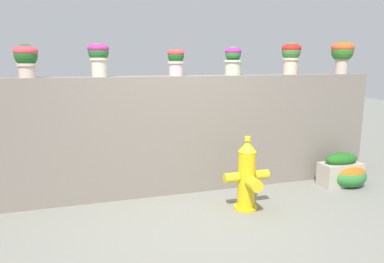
% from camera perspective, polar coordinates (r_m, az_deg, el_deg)
% --- Properties ---
extents(ground_plane, '(24.00, 24.00, 0.00)m').
position_cam_1_polar(ground_plane, '(3.89, 1.40, -15.53)').
color(ground_plane, gray).
extents(stone_wall, '(5.88, 0.34, 1.57)m').
position_cam_1_polar(stone_wall, '(4.74, -3.10, -0.54)').
color(stone_wall, gray).
rests_on(stone_wall, ground).
extents(potted_plant_1, '(0.27, 0.27, 0.38)m').
position_cam_1_polar(potted_plant_1, '(4.53, -25.24, 10.81)').
color(potted_plant_1, beige).
rests_on(potted_plant_1, stone_wall).
extents(potted_plant_2, '(0.26, 0.26, 0.42)m').
position_cam_1_polar(potted_plant_2, '(4.50, -14.86, 11.87)').
color(potted_plant_2, beige).
rests_on(potted_plant_2, stone_wall).
extents(potted_plant_3, '(0.22, 0.22, 0.36)m').
position_cam_1_polar(potted_plant_3, '(4.69, -2.62, 11.62)').
color(potted_plant_3, beige).
rests_on(potted_plant_3, stone_wall).
extents(potted_plant_4, '(0.25, 0.25, 0.39)m').
position_cam_1_polar(potted_plant_4, '(4.94, 6.65, 11.59)').
color(potted_plant_4, beige).
rests_on(potted_plant_4, stone_wall).
extents(potted_plant_5, '(0.28, 0.28, 0.45)m').
position_cam_1_polar(potted_plant_5, '(5.35, 15.72, 11.90)').
color(potted_plant_5, beige).
rests_on(potted_plant_5, stone_wall).
extents(potted_plant_6, '(0.33, 0.33, 0.49)m').
position_cam_1_polar(potted_plant_6, '(5.82, 23.12, 11.71)').
color(potted_plant_6, beige).
rests_on(potted_plant_6, stone_wall).
extents(fire_hydrant, '(0.56, 0.44, 0.89)m').
position_cam_1_polar(fire_hydrant, '(4.28, 8.89, -7.28)').
color(fire_hydrant, yellow).
rests_on(fire_hydrant, ground).
extents(flower_bush_left, '(0.56, 0.50, 0.33)m').
position_cam_1_polar(flower_bush_left, '(5.54, 23.70, -6.30)').
color(flower_bush_left, '#307A37').
rests_on(flower_bush_left, ground).
extents(planter_box, '(0.59, 0.29, 0.48)m').
position_cam_1_polar(planter_box, '(5.51, 22.86, -5.72)').
color(planter_box, '#AFA695').
rests_on(planter_box, ground).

